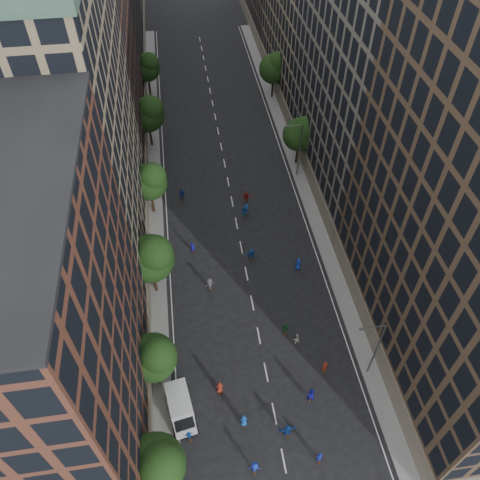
{
  "coord_description": "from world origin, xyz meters",
  "views": [
    {
      "loc": [
        -6.11,
        -9.22,
        45.83
      ],
      "look_at": [
        -0.24,
        30.98,
        2.0
      ],
      "focal_mm": 35.0,
      "sensor_mm": 36.0,
      "label": 1
    }
  ],
  "objects_px": {
    "cargo_van": "(180,407)",
    "skater_0": "(244,421)",
    "skater_2": "(310,394)",
    "streetlamp_near": "(375,347)",
    "skater_1": "(319,457)",
    "streetlamp_far": "(298,148)"
  },
  "relations": [
    {
      "from": "streetlamp_near",
      "to": "skater_1",
      "type": "height_order",
      "value": "streetlamp_near"
    },
    {
      "from": "skater_0",
      "to": "skater_2",
      "type": "bearing_deg",
      "value": -169.71
    },
    {
      "from": "cargo_van",
      "to": "streetlamp_far",
      "type": "bearing_deg",
      "value": 51.22
    },
    {
      "from": "streetlamp_far",
      "to": "cargo_van",
      "type": "xyz_separation_m",
      "value": [
        -19.48,
        -34.63,
        -3.79
      ]
    },
    {
      "from": "streetlamp_near",
      "to": "streetlamp_far",
      "type": "xyz_separation_m",
      "value": [
        0.0,
        33.0,
        0.0
      ]
    },
    {
      "from": "cargo_van",
      "to": "skater_2",
      "type": "bearing_deg",
      "value": -10.95
    },
    {
      "from": "streetlamp_far",
      "to": "streetlamp_near",
      "type": "bearing_deg",
      "value": -90.0
    },
    {
      "from": "skater_0",
      "to": "skater_1",
      "type": "bearing_deg",
      "value": 142.97
    },
    {
      "from": "streetlamp_near",
      "to": "skater_2",
      "type": "bearing_deg",
      "value": -163.14
    },
    {
      "from": "streetlamp_near",
      "to": "skater_1",
      "type": "distance_m",
      "value": 11.53
    },
    {
      "from": "streetlamp_far",
      "to": "skater_0",
      "type": "relative_size",
      "value": 5.26
    },
    {
      "from": "streetlamp_near",
      "to": "skater_2",
      "type": "xyz_separation_m",
      "value": [
        -6.53,
        -1.98,
        -4.21
      ]
    },
    {
      "from": "streetlamp_near",
      "to": "skater_2",
      "type": "height_order",
      "value": "streetlamp_near"
    },
    {
      "from": "streetlamp_far",
      "to": "skater_2",
      "type": "distance_m",
      "value": 35.83
    },
    {
      "from": "skater_0",
      "to": "skater_1",
      "type": "xyz_separation_m",
      "value": [
        6.34,
        -4.32,
        0.01
      ]
    },
    {
      "from": "streetlamp_near",
      "to": "cargo_van",
      "type": "bearing_deg",
      "value": -175.21
    },
    {
      "from": "skater_2",
      "to": "skater_0",
      "type": "bearing_deg",
      "value": 24.97
    },
    {
      "from": "cargo_van",
      "to": "skater_2",
      "type": "relative_size",
      "value": 2.71
    },
    {
      "from": "streetlamp_far",
      "to": "skater_0",
      "type": "height_order",
      "value": "streetlamp_far"
    },
    {
      "from": "cargo_van",
      "to": "skater_0",
      "type": "distance_m",
      "value": 6.28
    },
    {
      "from": "cargo_van",
      "to": "skater_0",
      "type": "bearing_deg",
      "value": -27.74
    },
    {
      "from": "streetlamp_near",
      "to": "cargo_van",
      "type": "relative_size",
      "value": 1.74
    }
  ]
}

